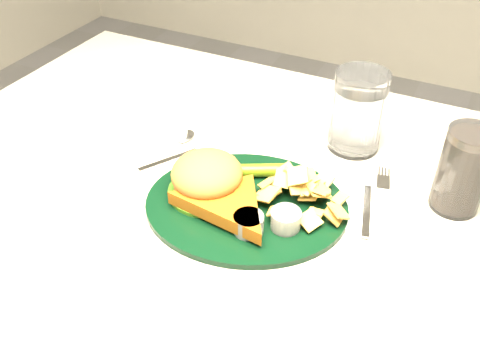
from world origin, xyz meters
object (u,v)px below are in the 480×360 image
Objects in this scene: table at (255,338)px; fork_napkin at (368,207)px; water_glass at (358,111)px; cola_glass at (463,170)px; dinner_plate at (246,190)px.

fork_napkin reaches higher than table.
cola_glass is (0.18, -0.09, -0.00)m from water_glass.
water_glass reaches higher than dinner_plate.
fork_napkin is (0.16, 0.03, 0.38)m from table.
cola_glass is 0.14m from fork_napkin.
table is at bearing 177.04° from fork_napkin.
fork_napkin is at bearing 7.10° from dinner_plate.
dinner_plate is at bearing -169.09° from fork_napkin.
table is at bearing -160.55° from cola_glass.
water_glass reaches higher than cola_glass.
dinner_plate is 2.17× the size of water_glass.
table is at bearing -117.31° from water_glass.
table is 8.70× the size of water_glass.
cola_glass is at bearing -25.56° from water_glass.
dinner_plate is 0.31m from cola_glass.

